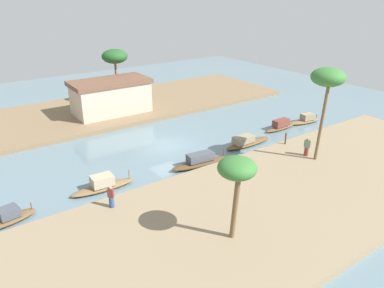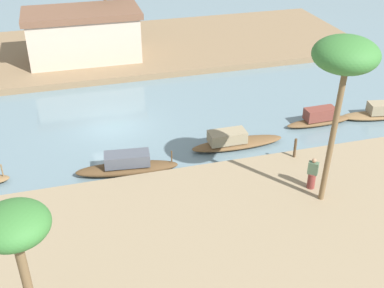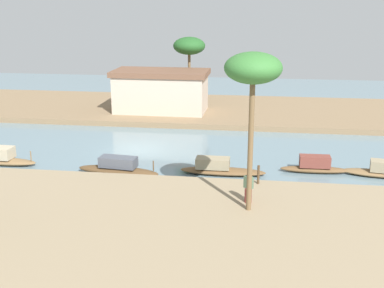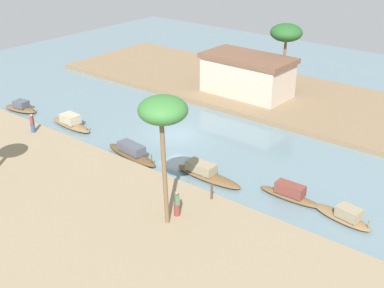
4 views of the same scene
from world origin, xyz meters
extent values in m
plane|color=slate|center=(0.00, 0.00, 0.00)|extent=(70.39, 70.39, 0.00)
cube|color=#937F60|center=(0.00, -12.97, 0.23)|extent=(44.46, 13.34, 0.46)
cube|color=#846B4C|center=(0.00, 12.97, 0.23)|extent=(44.46, 13.34, 0.46)
cylinder|color=brown|center=(-5.97, -4.48, 0.70)|extent=(0.07, 0.07, 0.64)
ellipsoid|color=brown|center=(0.03, -5.34, 0.26)|extent=(5.29, 1.75, 0.53)
cube|color=#4C515B|center=(0.06, -5.35, 0.84)|extent=(2.35, 1.20, 0.63)
cylinder|color=brown|center=(2.30, -5.61, 0.78)|extent=(0.07, 0.07, 0.62)
ellipsoid|color=brown|center=(6.36, -4.35, 0.20)|extent=(5.26, 1.25, 0.39)
cube|color=gray|center=(5.74, -4.35, 0.71)|extent=(2.06, 1.00, 0.63)
ellipsoid|color=brown|center=(11.98, -3.24, 0.19)|extent=(4.25, 0.95, 0.39)
cube|color=brown|center=(11.96, -3.24, 0.74)|extent=(1.87, 0.84, 0.70)
ellipsoid|color=brown|center=(15.53, -3.37, 0.18)|extent=(3.99, 1.78, 0.36)
cube|color=gray|center=(15.92, -3.44, 0.68)|extent=(1.52, 1.15, 0.65)
cylinder|color=brown|center=(8.04, -9.62, 0.85)|extent=(0.51, 0.51, 0.77)
cube|color=#4C664C|center=(8.04, -9.62, 1.54)|extent=(0.52, 0.49, 0.61)
sphere|color=#9E7556|center=(8.04, -9.62, 1.95)|extent=(0.21, 0.21, 0.21)
cylinder|color=#4C3823|center=(8.52, -6.89, 0.99)|extent=(0.14, 0.14, 1.06)
cylinder|color=brown|center=(-4.43, -14.61, 2.48)|extent=(0.29, 0.60, 4.05)
ellipsoid|color=#387533|center=(-4.43, -14.61, 4.92)|extent=(2.12, 2.12, 1.16)
cylinder|color=brown|center=(8.09, -10.67, 3.66)|extent=(0.25, 0.53, 6.40)
ellipsoid|color=#387533|center=(8.09, -10.67, 7.38)|extent=(2.62, 2.62, 1.44)
cylinder|color=brown|center=(1.66, 13.86, 3.00)|extent=(0.26, 0.30, 5.09)
cube|color=#C6B29E|center=(-0.51, 10.83, 2.10)|extent=(8.16, 4.40, 3.29)
cube|color=brown|center=(-0.51, 10.83, 3.98)|extent=(8.64, 4.66, 0.47)
camera|label=1|loc=(-16.47, -27.55, 13.70)|focal=34.89mm
camera|label=2|loc=(-2.57, -26.62, 13.96)|focal=46.50mm
camera|label=3|loc=(8.43, -33.02, 10.30)|focal=46.34mm
camera|label=4|loc=(24.51, -28.76, 16.84)|focal=47.65mm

